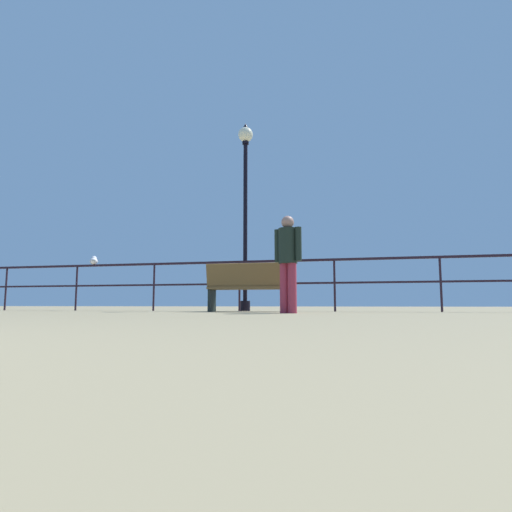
{
  "coord_description": "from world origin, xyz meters",
  "views": [
    {
      "loc": [
        2.53,
        0.5,
        0.14
      ],
      "look_at": [
        0.49,
        8.78,
        1.11
      ],
      "focal_mm": 30.0,
      "sensor_mm": 36.0,
      "label": 1
    }
  ],
  "objects_px": {
    "bench_near_left": "(247,285)",
    "person_by_bench": "(288,257)",
    "lamppost_center": "(245,187)",
    "seagull_on_rail": "(94,261)"
  },
  "relations": [
    {
      "from": "bench_near_left",
      "to": "lamppost_center",
      "type": "bearing_deg",
      "value": 106.8
    },
    {
      "from": "bench_near_left",
      "to": "person_by_bench",
      "type": "relative_size",
      "value": 0.97
    },
    {
      "from": "lamppost_center",
      "to": "person_by_bench",
      "type": "bearing_deg",
      "value": -58.48
    },
    {
      "from": "lamppost_center",
      "to": "person_by_bench",
      "type": "height_order",
      "value": "lamppost_center"
    },
    {
      "from": "bench_near_left",
      "to": "lamppost_center",
      "type": "distance_m",
      "value": 2.49
    },
    {
      "from": "bench_near_left",
      "to": "seagull_on_rail",
      "type": "distance_m",
      "value": 4.06
    },
    {
      "from": "person_by_bench",
      "to": "bench_near_left",
      "type": "bearing_deg",
      "value": 132.04
    },
    {
      "from": "bench_near_left",
      "to": "seagull_on_rail",
      "type": "height_order",
      "value": "seagull_on_rail"
    },
    {
      "from": "lamppost_center",
      "to": "seagull_on_rail",
      "type": "xyz_separation_m",
      "value": [
        -3.62,
        -0.27,
        -1.6
      ]
    },
    {
      "from": "bench_near_left",
      "to": "person_by_bench",
      "type": "bearing_deg",
      "value": -47.96
    }
  ]
}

